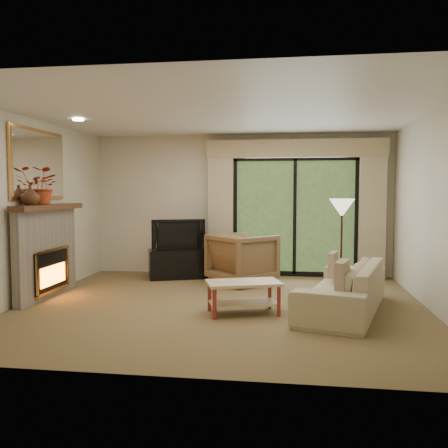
# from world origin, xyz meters

# --- Properties ---
(floor) EXTENTS (5.50, 5.50, 0.00)m
(floor) POSITION_xyz_m (0.00, 0.00, 0.00)
(floor) COLOR brown
(floor) RESTS_ON ground
(ceiling) EXTENTS (5.50, 5.50, 0.00)m
(ceiling) POSITION_xyz_m (0.00, 0.00, 2.60)
(ceiling) COLOR silver
(ceiling) RESTS_ON ground
(wall_back) EXTENTS (5.00, 0.00, 5.00)m
(wall_back) POSITION_xyz_m (0.00, 2.50, 1.30)
(wall_back) COLOR beige
(wall_back) RESTS_ON ground
(wall_front) EXTENTS (5.00, 0.00, 5.00)m
(wall_front) POSITION_xyz_m (0.00, -2.50, 1.30)
(wall_front) COLOR beige
(wall_front) RESTS_ON ground
(wall_left) EXTENTS (0.00, 5.00, 5.00)m
(wall_left) POSITION_xyz_m (-2.75, 0.00, 1.30)
(wall_left) COLOR beige
(wall_left) RESTS_ON ground
(wall_right) EXTENTS (0.00, 5.00, 5.00)m
(wall_right) POSITION_xyz_m (2.75, 0.00, 1.30)
(wall_right) COLOR beige
(wall_right) RESTS_ON ground
(fireplace) EXTENTS (0.24, 1.70, 1.37)m
(fireplace) POSITION_xyz_m (-2.63, 0.20, 0.69)
(fireplace) COLOR slate
(fireplace) RESTS_ON floor
(mirror) EXTENTS (0.07, 1.45, 1.02)m
(mirror) POSITION_xyz_m (-2.71, 0.20, 1.95)
(mirror) COLOR tan
(mirror) RESTS_ON wall_left
(sliding_door) EXTENTS (2.26, 0.10, 2.16)m
(sliding_door) POSITION_xyz_m (1.00, 2.45, 1.10)
(sliding_door) COLOR black
(sliding_door) RESTS_ON floor
(curtain_left) EXTENTS (0.45, 0.18, 2.35)m
(curtain_left) POSITION_xyz_m (-0.35, 2.34, 1.20)
(curtain_left) COLOR tan
(curtain_left) RESTS_ON floor
(curtain_right) EXTENTS (0.45, 0.18, 2.35)m
(curtain_right) POSITION_xyz_m (2.35, 2.34, 1.20)
(curtain_right) COLOR tan
(curtain_right) RESTS_ON floor
(cornice) EXTENTS (3.20, 0.24, 0.32)m
(cornice) POSITION_xyz_m (1.00, 2.36, 2.32)
(cornice) COLOR tan
(cornice) RESTS_ON wall_back
(media_console) EXTENTS (1.13, 0.79, 0.52)m
(media_console) POSITION_xyz_m (-1.07, 1.95, 0.26)
(media_console) COLOR black
(media_console) RESTS_ON floor
(tv) EXTENTS (0.94, 0.45, 0.55)m
(tv) POSITION_xyz_m (-1.07, 1.95, 0.79)
(tv) COLOR black
(tv) RESTS_ON media_console
(armchair) EXTENTS (1.31, 1.31, 0.86)m
(armchair) POSITION_xyz_m (0.13, 1.62, 0.43)
(armchair) COLOR brown
(armchair) RESTS_ON floor
(sofa) EXTENTS (1.40, 2.31, 0.63)m
(sofa) POSITION_xyz_m (1.61, -0.07, 0.32)
(sofa) COLOR tan
(sofa) RESTS_ON floor
(pillow_near) EXTENTS (0.22, 0.44, 0.42)m
(pillow_near) POSITION_xyz_m (1.53, -0.69, 0.54)
(pillow_near) COLOR brown
(pillow_near) RESTS_ON sofa
(pillow_far) EXTENTS (0.18, 0.35, 0.34)m
(pillow_far) POSITION_xyz_m (1.53, 0.56, 0.53)
(pillow_far) COLOR brown
(pillow_far) RESTS_ON sofa
(coffee_table) EXTENTS (1.03, 0.77, 0.41)m
(coffee_table) POSITION_xyz_m (0.34, -0.35, 0.21)
(coffee_table) COLOR tan
(coffee_table) RESTS_ON floor
(floor_lamp) EXTENTS (0.40, 0.40, 1.44)m
(floor_lamp) POSITION_xyz_m (1.71, 1.17, 0.72)
(floor_lamp) COLOR beige
(floor_lamp) RESTS_ON floor
(vase) EXTENTS (0.30, 0.30, 0.28)m
(vase) POSITION_xyz_m (-2.61, -0.23, 1.51)
(vase) COLOR #462817
(vase) RESTS_ON fireplace
(branches) EXTENTS (0.49, 0.43, 0.53)m
(branches) POSITION_xyz_m (-2.61, 0.12, 1.64)
(branches) COLOR #A13618
(branches) RESTS_ON fireplace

